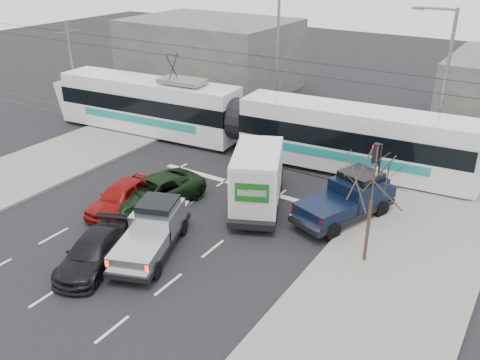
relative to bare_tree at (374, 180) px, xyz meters
The scene contains 17 objects.
ground 8.85m from the bare_tree, 161.79° to the right, with size 120.00×120.00×0.00m, color black.
sidewalk_right 4.69m from the bare_tree, 60.75° to the right, with size 6.00×60.00×0.15m, color gray.
sidewalk_left 20.11m from the bare_tree, behind, with size 6.00×60.00×0.15m, color gray.
rails 11.33m from the bare_tree, 135.38° to the left, with size 60.00×1.60×0.03m, color #33302D.
building_left 29.11m from the bare_tree, 137.92° to the left, with size 14.00×10.00×6.00m, color slate.
bare_tree is the anchor object (origin of this frame).
traffic_signal 4.28m from the bare_tree, 105.76° to the left, with size 0.44×0.44×3.60m.
street_lamp_near 11.58m from the bare_tree, 91.42° to the left, with size 2.38×0.25×9.00m.
street_lamp_far 17.97m from the bare_tree, 131.12° to the left, with size 2.38×0.25×9.00m.
catenary 10.68m from the bare_tree, 135.38° to the left, with size 60.00×0.20×7.00m.
tram 13.79m from the bare_tree, 144.35° to the left, with size 27.40×5.15×5.56m.
silver_pickup 9.35m from the bare_tree, 154.78° to the right, with size 3.56×5.66×1.95m.
box_truck 6.98m from the bare_tree, 162.45° to the left, with size 4.61×6.65×3.16m.
navy_pickup 4.59m from the bare_tree, 122.14° to the left, with size 3.64×5.67×2.25m.
green_car 11.14m from the bare_tree, behind, with size 2.43×5.26×1.46m, color black.
red_car 12.28m from the bare_tree, behind, with size 1.72×4.28×1.46m, color maroon.
dark_car 11.58m from the bare_tree, 146.57° to the right, with size 1.80×4.42×1.28m, color black.
Camera 1 is at (12.69, -15.12, 12.06)m, focal length 38.00 mm.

